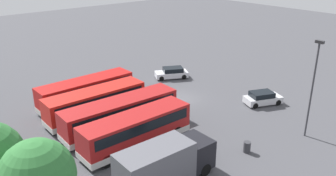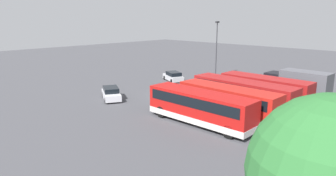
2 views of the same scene
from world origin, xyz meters
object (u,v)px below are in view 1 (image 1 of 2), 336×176
(bus_single_deck_fourth, at_px, (86,91))
(car_small_green, at_px, (263,98))
(bus_single_deck_third, at_px, (96,103))
(box_truck_blue, at_px, (165,163))
(bus_single_deck_near_end, at_px, (136,129))
(bus_single_deck_second, at_px, (121,113))
(car_hatchback_silver, at_px, (172,73))
(lamp_post_tall, at_px, (313,83))
(waste_bin_yellow, at_px, (247,147))

(bus_single_deck_fourth, xyz_separation_m, car_small_green, (-12.15, -14.70, -0.92))
(bus_single_deck_third, distance_m, bus_single_deck_fourth, 3.40)
(bus_single_deck_fourth, relative_size, box_truck_blue, 1.38)
(bus_single_deck_near_end, relative_size, bus_single_deck_fourth, 0.96)
(bus_single_deck_second, bearing_deg, bus_single_deck_third, 8.64)
(box_truck_blue, height_order, car_hatchback_silver, box_truck_blue)
(bus_single_deck_second, distance_m, box_truck_blue, 9.26)
(bus_single_deck_near_end, bearing_deg, lamp_post_tall, -123.77)
(bus_single_deck_third, height_order, bus_single_deck_fourth, same)
(lamp_post_tall, distance_m, waste_bin_yellow, 7.96)
(bus_single_deck_third, xyz_separation_m, lamp_post_tall, (-15.54, -12.47, 3.48))
(bus_single_deck_second, height_order, waste_bin_yellow, bus_single_deck_second)
(bus_single_deck_near_end, height_order, bus_single_deck_third, same)
(bus_single_deck_third, bearing_deg, car_hatchback_silver, -73.72)
(bus_single_deck_second, bearing_deg, bus_single_deck_near_end, 168.20)
(bus_single_deck_near_end, height_order, bus_single_deck_fourth, same)
(bus_single_deck_near_end, height_order, car_small_green, bus_single_deck_near_end)
(bus_single_deck_third, distance_m, lamp_post_tall, 20.23)
(lamp_post_tall, bearing_deg, waste_bin_yellow, 74.77)
(bus_single_deck_second, relative_size, bus_single_deck_fourth, 1.10)
(car_hatchback_silver, xyz_separation_m, waste_bin_yellow, (-17.76, 7.22, -0.22))
(bus_single_deck_second, height_order, bus_single_deck_fourth, same)
(bus_single_deck_near_end, bearing_deg, car_small_green, -96.37)
(bus_single_deck_near_end, xyz_separation_m, box_truck_blue, (-5.53, 1.50, 0.09))
(box_truck_blue, xyz_separation_m, lamp_post_tall, (-2.92, -14.14, 3.40))
(bus_single_deck_near_end, bearing_deg, car_hatchback_silver, -51.02)
(box_truck_blue, distance_m, lamp_post_tall, 14.83)
(lamp_post_tall, height_order, waste_bin_yellow, lamp_post_tall)
(lamp_post_tall, relative_size, waste_bin_yellow, 9.29)
(bus_single_deck_fourth, relative_size, lamp_post_tall, 1.19)
(box_truck_blue, relative_size, car_small_green, 1.73)
(car_small_green, relative_size, lamp_post_tall, 0.50)
(bus_single_deck_near_end, height_order, car_hatchback_silver, bus_single_deck_near_end)
(bus_single_deck_near_end, relative_size, car_small_green, 2.30)
(box_truck_blue, bearing_deg, bus_single_deck_second, -13.88)
(bus_single_deck_third, bearing_deg, box_truck_blue, 172.46)
(bus_single_deck_second, distance_m, lamp_post_tall, 17.21)
(bus_single_deck_fourth, distance_m, car_hatchback_silver, 12.75)
(box_truck_blue, bearing_deg, waste_bin_yellow, -98.80)
(bus_single_deck_third, distance_m, car_hatchback_silver, 14.03)
(waste_bin_yellow, bearing_deg, bus_single_deck_fourth, 17.71)
(box_truck_blue, bearing_deg, bus_single_deck_near_end, -15.16)
(bus_single_deck_near_end, relative_size, box_truck_blue, 1.33)
(car_small_green, bearing_deg, bus_single_deck_second, 70.75)
(lamp_post_tall, bearing_deg, car_small_green, -23.87)
(bus_single_deck_fourth, bearing_deg, car_small_green, -129.58)
(bus_single_deck_near_end, relative_size, lamp_post_tall, 1.14)
(car_hatchback_silver, distance_m, lamp_post_tall, 19.98)
(waste_bin_yellow, bearing_deg, bus_single_deck_third, 24.20)
(car_hatchback_silver, relative_size, car_small_green, 1.04)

